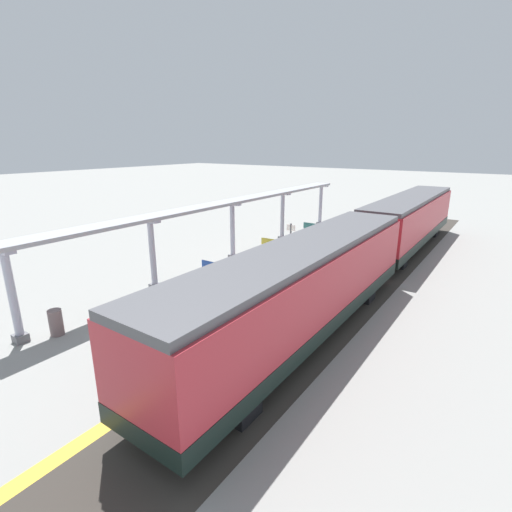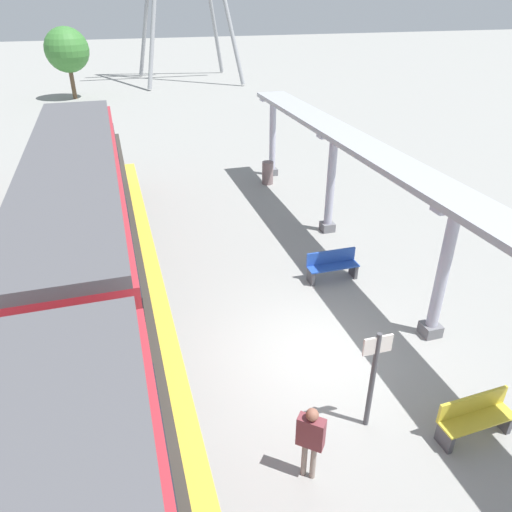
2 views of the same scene
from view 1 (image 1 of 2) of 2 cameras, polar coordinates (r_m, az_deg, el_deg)
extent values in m
plane|color=gray|center=(21.29, 2.62, -1.89)|extent=(176.00, 176.00, 0.00)
cube|color=gold|center=(19.88, 10.44, -3.52)|extent=(0.45, 31.18, 0.01)
cube|color=#38332D|center=(19.26, 15.39, -4.52)|extent=(3.20, 43.18, 0.01)
cube|color=#B52B36|center=(27.11, 22.20, 5.16)|extent=(2.60, 14.41, 2.60)
cube|color=black|center=(27.31, 21.96, 3.06)|extent=(2.63, 14.43, 0.55)
cube|color=#515156|center=(26.89, 22.53, 8.12)|extent=(2.39, 14.41, 0.24)
cube|color=#1E262D|center=(27.36, 19.59, 6.19)|extent=(0.03, 13.25, 0.84)
cube|color=#1E262D|center=(29.75, 20.75, 5.75)|extent=(0.04, 1.10, 2.00)
cube|color=#1E262D|center=(25.19, 17.96, 4.21)|extent=(0.04, 1.10, 2.00)
cube|color=black|center=(23.11, 19.12, -0.49)|extent=(2.21, 0.90, 0.64)
cube|color=black|center=(31.86, 23.80, 3.54)|extent=(2.21, 0.90, 0.64)
cube|color=#B52B36|center=(13.34, 7.08, -4.67)|extent=(2.60, 14.41, 2.60)
cube|color=black|center=(13.74, 6.93, -8.65)|extent=(2.63, 14.43, 0.55)
cube|color=#515156|center=(12.89, 7.30, 1.23)|extent=(2.39, 14.41, 0.24)
cube|color=#1E262D|center=(13.84, 2.32, -2.37)|extent=(0.03, 13.25, 0.84)
cube|color=#1E262D|center=(16.00, 6.92, -1.95)|extent=(0.04, 1.10, 2.00)
cube|color=#1E262D|center=(12.24, -3.85, -7.86)|extent=(0.04, 1.10, 2.00)
cube|color=black|center=(10.74, -5.65, -20.26)|extent=(2.21, 0.90, 0.64)
cube|color=black|center=(17.87, 13.87, -4.99)|extent=(2.21, 0.90, 0.64)
cube|color=slate|center=(33.02, 9.61, 4.85)|extent=(0.44, 0.44, 0.30)
cylinder|color=#AEAFC3|center=(32.73, 9.75, 7.69)|extent=(0.28, 0.28, 3.02)
cube|color=#AEAFC3|center=(32.53, 9.88, 10.42)|extent=(1.10, 0.36, 0.12)
cube|color=slate|center=(27.58, 3.95, 2.73)|extent=(0.44, 0.44, 0.30)
cylinder|color=#AEAFC3|center=(27.23, 4.02, 6.12)|extent=(0.28, 0.28, 3.02)
cube|color=#AEAFC3|center=(26.99, 4.08, 9.40)|extent=(1.10, 0.36, 0.12)
cube|color=slate|center=(22.98, -3.50, -0.11)|extent=(0.44, 0.44, 0.30)
cylinder|color=#AEAFC3|center=(22.55, -3.58, 3.93)|extent=(0.28, 0.28, 3.02)
cube|color=#AEAFC3|center=(22.26, -3.65, 7.87)|extent=(1.10, 0.36, 0.12)
cube|color=slate|center=(18.85, -15.02, -4.48)|extent=(0.44, 0.44, 0.30)
cylinder|color=#AEAFC3|center=(18.34, -15.40, 0.37)|extent=(0.28, 0.28, 3.02)
cube|color=#AEAFC3|center=(17.98, -15.79, 5.17)|extent=(1.10, 0.36, 0.12)
cube|color=slate|center=(16.01, -32.06, -10.46)|extent=(0.44, 0.44, 0.30)
cylinder|color=#AEAFC3|center=(15.40, -33.00, -4.91)|extent=(0.28, 0.28, 3.02)
cube|color=#AEAFC3|center=(14.97, -33.94, 0.71)|extent=(1.10, 0.36, 0.12)
cube|color=#A8AAB2|center=(22.20, -3.74, 8.21)|extent=(1.20, 25.07, 0.16)
cube|color=#347671|center=(29.78, 8.65, 4.19)|extent=(1.52, 0.50, 0.04)
cube|color=#347671|center=(29.57, 8.49, 4.55)|extent=(1.50, 0.12, 0.40)
cube|color=#4C4C51|center=(30.15, 7.51, 3.94)|extent=(0.12, 0.40, 0.42)
cube|color=#4C4C51|center=(29.53, 9.77, 3.57)|extent=(0.12, 0.40, 0.42)
cube|color=gold|center=(24.59, 2.58, 1.73)|extent=(1.52, 0.50, 0.04)
cube|color=gold|center=(24.38, 2.36, 2.13)|extent=(1.50, 0.12, 0.40)
cube|color=#4C4C51|center=(24.98, 1.24, 1.43)|extent=(0.12, 0.40, 0.42)
cube|color=#4C4C51|center=(24.34, 3.94, 0.98)|extent=(0.12, 0.40, 0.42)
cube|color=#244BAB|center=(19.92, -6.18, -1.95)|extent=(1.50, 0.45, 0.04)
cube|color=#244BAB|center=(19.72, -6.56, -1.49)|extent=(1.50, 0.07, 0.40)
cube|color=#4C4C51|center=(20.43, -7.57, -2.21)|extent=(0.10, 0.40, 0.42)
cube|color=#4C4C51|center=(19.58, -4.68, -2.96)|extent=(0.10, 0.40, 0.42)
cylinder|color=slate|center=(15.77, -28.03, -8.87)|extent=(0.48, 0.48, 0.98)
cylinder|color=#4C4C51|center=(22.83, 5.25, 2.21)|extent=(0.10, 0.10, 2.20)
cube|color=silver|center=(22.63, 5.31, 4.30)|extent=(0.56, 0.04, 0.36)
cylinder|color=gray|center=(23.04, 9.30, 0.36)|extent=(0.10, 0.10, 0.78)
cylinder|color=gray|center=(22.90, 9.46, 0.25)|extent=(0.10, 0.10, 0.78)
cube|color=brown|center=(22.79, 9.46, 1.95)|extent=(0.48, 0.45, 0.58)
sphere|color=#925C48|center=(22.70, 9.51, 2.92)|extent=(0.21, 0.21, 0.21)
camera|label=2|loc=(25.89, 20.24, 17.02)|focal=33.60mm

